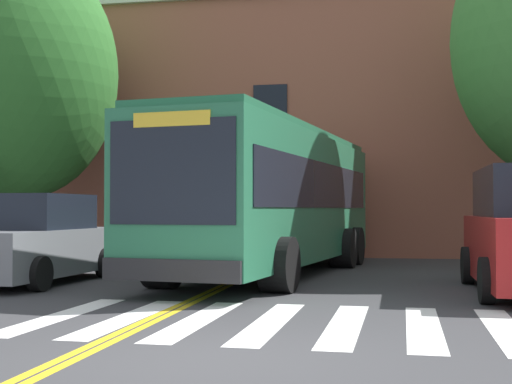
% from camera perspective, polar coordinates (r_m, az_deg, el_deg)
% --- Properties ---
extents(ground_plane, '(120.00, 120.00, 0.00)m').
position_cam_1_polar(ground_plane, '(7.52, -3.73, -13.13)').
color(ground_plane, '#38383A').
extents(crosswalk, '(7.60, 3.81, 0.01)m').
position_cam_1_polar(crosswalk, '(9.71, 4.12, -10.44)').
color(crosswalk, white).
rests_on(crosswalk, ground).
extents(lane_line_yellow_inner, '(0.12, 36.00, 0.01)m').
position_cam_1_polar(lane_line_yellow_inner, '(23.80, 2.57, -5.06)').
color(lane_line_yellow_inner, gold).
rests_on(lane_line_yellow_inner, ground).
extents(lane_line_yellow_outer, '(0.12, 36.00, 0.01)m').
position_cam_1_polar(lane_line_yellow_outer, '(23.78, 2.95, -5.06)').
color(lane_line_yellow_outer, gold).
rests_on(lane_line_yellow_outer, ground).
extents(city_bus, '(4.01, 11.25, 3.38)m').
position_cam_1_polar(city_bus, '(16.68, 1.34, -0.43)').
color(city_bus, '#28704C').
rests_on(city_bus, ground).
extents(car_grey_near_lane, '(2.26, 4.68, 1.85)m').
position_cam_1_polar(car_grey_near_lane, '(15.58, -17.30, -3.86)').
color(car_grey_near_lane, slate).
rests_on(car_grey_near_lane, ground).
extents(car_black_behind_bus, '(2.56, 5.20, 2.33)m').
position_cam_1_polar(car_black_behind_bus, '(26.24, 3.13, -2.31)').
color(car_black_behind_bus, black).
rests_on(car_black_behind_bus, ground).
extents(street_tree_curbside_small, '(7.11, 7.08, 9.18)m').
position_cam_1_polar(street_tree_curbside_small, '(22.34, -18.06, 8.91)').
color(street_tree_curbside_small, brown).
rests_on(street_tree_curbside_small, ground).
extents(building_facade, '(34.11, 8.20, 9.15)m').
position_cam_1_polar(building_facade, '(27.06, 2.55, 5.09)').
color(building_facade, '#9E5642').
rests_on(building_facade, ground).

